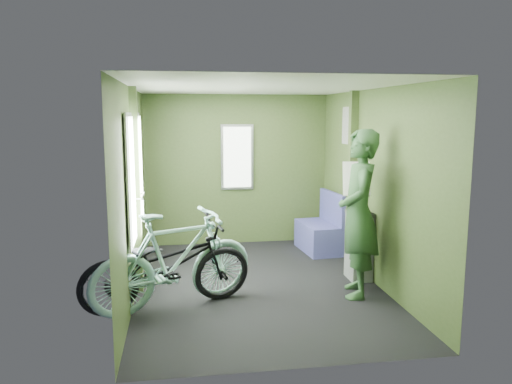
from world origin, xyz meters
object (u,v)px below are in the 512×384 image
Objects in this scene: bicycle_black at (169,309)px; waste_box at (359,245)px; bicycle_mint at (176,310)px; passenger at (359,214)px; bench_seat at (320,234)px.

waste_box is at bearing -89.78° from bicycle_black.
passenger reaches higher than bicycle_mint.
bicycle_black is 1.01× the size of bicycle_mint.
waste_box is at bearing -96.73° from bicycle_mint.
passenger reaches higher than bicycle_black.
passenger is 2.11× the size of bench_seat.
bicycle_black is 2.04× the size of bench_seat.
bicycle_black is at bearing -164.94° from waste_box.
waste_box is (2.29, 0.62, 0.42)m from bicycle_black.
bicycle_mint is 0.96× the size of passenger.
passenger reaches higher than bench_seat.
waste_box is (2.21, 0.65, 0.42)m from bicycle_mint.
bench_seat is at bearing -169.37° from passenger.
bicycle_mint is at bearing -163.56° from waste_box.
waste_box reaches higher than bicycle_black.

